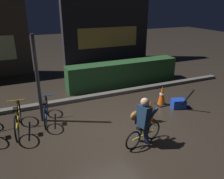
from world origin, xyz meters
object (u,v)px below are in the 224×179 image
Objects in this scene: parked_bike_center_left at (46,111)px; blue_crate at (178,104)px; traffic_cone_far at (162,96)px; traffic_cone_near at (150,111)px; closed_umbrella at (186,99)px; parked_bike_left_mid at (18,119)px; cyclist at (143,121)px; street_post at (38,80)px.

parked_bike_center_left reaches higher than blue_crate.
blue_crate is (0.38, -0.42, -0.18)m from traffic_cone_far.
traffic_cone_near is 0.79× the size of closed_umbrella.
parked_bike_center_left reaches higher than traffic_cone_far.
parked_bike_left_mid is 4.55m from traffic_cone_far.
parked_bike_center_left reaches higher than traffic_cone_near.
cyclist is at bearing -131.63° from traffic_cone_near.
street_post is 2.04× the size of cyclist.
parked_bike_left_mid is 3.69m from traffic_cone_near.
closed_umbrella is at bearing -14.83° from street_post.
cyclist is 2.48m from closed_umbrella.
closed_umbrella is (0.46, -0.67, 0.05)m from traffic_cone_far.
street_post is at bearing -135.25° from closed_umbrella.
closed_umbrella is (5.01, -0.83, 0.02)m from parked_bike_left_mid.
parked_bike_center_left is at bearing -134.83° from closed_umbrella.
traffic_cone_far is 0.81× the size of closed_umbrella.
street_post reaches higher than parked_bike_center_left.
parked_bike_left_mid reaches higher than blue_crate.
parked_bike_left_mid is at bearing 164.59° from traffic_cone_near.
blue_crate is at bearing -47.51° from traffic_cone_far.
cyclist reaches higher than blue_crate.
parked_bike_center_left is at bearing -66.01° from parked_bike_left_mid.
closed_umbrella is (4.23, -1.09, 0.06)m from parked_bike_center_left.
parked_bike_left_mid is at bearing 173.28° from blue_crate.
traffic_cone_near is at bearing 33.37° from cyclist.
cyclist is at bearing -126.34° from parked_bike_center_left.
cyclist is at bearing -118.25° from parked_bike_left_mid.
blue_crate is 0.35m from closed_umbrella.
cyclist is (-0.79, -0.89, 0.30)m from traffic_cone_near.
traffic_cone_near is (3.56, -0.98, -0.04)m from parked_bike_left_mid.
street_post is 4.03m from traffic_cone_far.
parked_bike_left_mid reaches higher than traffic_cone_near.
traffic_cone_far is 0.81m from closed_umbrella.
parked_bike_left_mid is at bearing 130.98° from cyclist.
closed_umbrella is at bearing 5.92° from traffic_cone_near.
traffic_cone_near is 1.45m from closed_umbrella.
parked_bike_center_left is 3.80m from traffic_cone_far.
blue_crate is (4.27, -0.90, -1.12)m from street_post.
parked_bike_left_mid is 3.95× the size of blue_crate.
cyclist is (-1.78, -1.71, 0.29)m from traffic_cone_far.
traffic_cone_far is 1.57× the size of blue_crate.
blue_crate is (1.37, 0.40, -0.18)m from traffic_cone_near.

